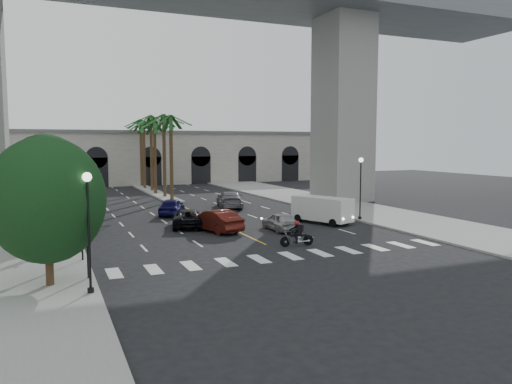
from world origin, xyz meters
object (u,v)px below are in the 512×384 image
at_px(traffic_signal_near, 87,229).
at_px(pedestrian_b, 36,241).
at_px(lamp_post_left_near, 88,222).
at_px(car_d, 230,200).
at_px(lamp_post_right, 361,183).
at_px(car_a, 280,221).
at_px(car_e, 172,207).
at_px(car_c, 188,218).
at_px(pedestrian_a, 26,239).
at_px(motorcycle_rider, 298,235).
at_px(cargo_van, 322,209).
at_px(car_b, 215,221).
at_px(lamp_post_left_far, 68,184).
at_px(traffic_signal_far, 81,218).

bearing_deg(traffic_signal_near, pedestrian_b, 113.59).
xyz_separation_m(lamp_post_left_near, car_d, (15.50, 25.25, -2.37)).
bearing_deg(lamp_post_right, car_a, -168.80).
distance_m(car_e, pedestrian_b, 18.33).
height_order(car_c, car_d, car_d).
bearing_deg(car_a, pedestrian_b, 12.18).
distance_m(lamp_post_right, car_d, 14.46).
height_order(car_d, pedestrian_a, pedestrian_a).
xyz_separation_m(lamp_post_left_near, pedestrian_b, (-2.23, 7.85, -2.10)).
height_order(motorcycle_rider, cargo_van, cargo_van).
bearing_deg(car_c, car_b, 130.30).
bearing_deg(traffic_signal_near, cargo_van, 28.98).
relative_size(lamp_post_left_far, pedestrian_a, 2.95).
distance_m(lamp_post_left_far, car_d, 16.25).
relative_size(lamp_post_left_near, pedestrian_b, 2.76).
distance_m(motorcycle_rider, car_e, 17.14).
height_order(car_c, car_e, car_e).
xyz_separation_m(lamp_post_left_far, pedestrian_b, (-2.23, -13.15, -2.10)).
relative_size(traffic_signal_far, car_b, 0.73).
height_order(lamp_post_left_near, motorcycle_rider, lamp_post_left_near).
xyz_separation_m(lamp_post_right, car_c, (-14.25, 2.65, -2.51)).
relative_size(lamp_post_right, car_d, 0.92).
height_order(motorcycle_rider, car_b, car_b).
bearing_deg(motorcycle_rider, lamp_post_left_near, -152.28).
height_order(car_a, car_c, car_c).
bearing_deg(traffic_signal_near, car_b, 46.66).
bearing_deg(lamp_post_left_far, cargo_van, -22.48).
distance_m(traffic_signal_far, pedestrian_a, 4.23).
xyz_separation_m(motorcycle_rider, car_b, (-3.20, 7.07, 0.08)).
bearing_deg(car_a, cargo_van, -159.52).
xyz_separation_m(traffic_signal_near, car_b, (9.80, 10.39, -1.69)).
height_order(traffic_signal_near, car_e, traffic_signal_near).
relative_size(lamp_post_right, pedestrian_b, 2.76).
distance_m(traffic_signal_far, car_b, 11.82).
relative_size(lamp_post_left_far, traffic_signal_near, 1.47).
bearing_deg(pedestrian_b, lamp_post_left_near, -63.35).
xyz_separation_m(car_d, cargo_van, (3.68, -12.18, 0.36)).
xyz_separation_m(lamp_post_left_near, cargo_van, (19.17, 13.07, -2.02)).
bearing_deg(car_e, car_d, -132.84).
height_order(car_a, pedestrian_b, pedestrian_b).
bearing_deg(traffic_signal_near, car_d, 55.91).
bearing_deg(lamp_post_left_far, motorcycle_rider, -49.22).
bearing_deg(lamp_post_left_far, traffic_signal_near, -89.69).
xyz_separation_m(lamp_post_right, motorcycle_rider, (-9.70, -7.19, -2.48)).
distance_m(car_c, pedestrian_a, 13.04).
distance_m(lamp_post_left_far, car_b, 13.02).
distance_m(lamp_post_right, car_c, 14.71).
bearing_deg(traffic_signal_near, pedestrian_a, 113.29).
relative_size(lamp_post_right, car_b, 1.07).
height_order(lamp_post_left_near, car_c, lamp_post_left_near).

